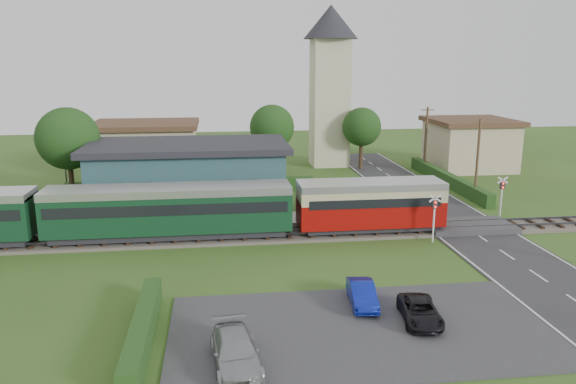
{
  "coord_description": "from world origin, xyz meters",
  "views": [
    {
      "loc": [
        -7.6,
        -34.44,
        11.85
      ],
      "look_at": [
        -2.74,
        4.0,
        2.65
      ],
      "focal_mm": 35.0,
      "sensor_mm": 36.0,
      "label": 1
    }
  ],
  "objects": [
    {
      "name": "ground",
      "position": [
        0.0,
        0.0,
        0.0
      ],
      "size": [
        120.0,
        120.0,
        0.0
      ],
      "primitive_type": "plane",
      "color": "#2D4C19"
    },
    {
      "name": "railway_track",
      "position": [
        0.0,
        2.0,
        0.11
      ],
      "size": [
        76.0,
        3.2,
        0.49
      ],
      "color": "#4C443D",
      "rests_on": "ground"
    },
    {
      "name": "road",
      "position": [
        10.0,
        0.0,
        0.03
      ],
      "size": [
        6.0,
        70.0,
        0.05
      ],
      "primitive_type": "cube",
      "color": "#28282B",
      "rests_on": "ground"
    },
    {
      "name": "car_park",
      "position": [
        -1.5,
        -12.0,
        0.04
      ],
      "size": [
        17.0,
        9.0,
        0.08
      ],
      "primitive_type": "cube",
      "color": "#333335",
      "rests_on": "ground"
    },
    {
      "name": "crossing_deck",
      "position": [
        10.0,
        2.0,
        0.23
      ],
      "size": [
        6.2,
        3.4,
        0.45
      ],
      "primitive_type": "cube",
      "color": "#333335",
      "rests_on": "ground"
    },
    {
      "name": "platform",
      "position": [
        -10.0,
        5.2,
        0.23
      ],
      "size": [
        30.0,
        3.0,
        0.45
      ],
      "primitive_type": "cube",
      "color": "gray",
      "rests_on": "ground"
    },
    {
      "name": "equipment_hut",
      "position": [
        -18.0,
        5.2,
        1.75
      ],
      "size": [
        2.3,
        2.3,
        2.55
      ],
      "color": "beige",
      "rests_on": "platform"
    },
    {
      "name": "station_building",
      "position": [
        -10.0,
        10.99,
        2.69
      ],
      "size": [
        16.0,
        9.0,
        5.3
      ],
      "color": "#29565F",
      "rests_on": "ground"
    },
    {
      "name": "train",
      "position": [
        -14.05,
        2.0,
        2.18
      ],
      "size": [
        43.2,
        2.9,
        3.4
      ],
      "color": "#232328",
      "rests_on": "ground"
    },
    {
      "name": "church_tower",
      "position": [
        5.0,
        28.0,
        10.23
      ],
      "size": [
        6.0,
        6.0,
        17.6
      ],
      "color": "beige",
      "rests_on": "ground"
    },
    {
      "name": "house_west",
      "position": [
        -15.0,
        25.0,
        2.79
      ],
      "size": [
        10.8,
        8.8,
        5.5
      ],
      "color": "tan",
      "rests_on": "ground"
    },
    {
      "name": "house_east",
      "position": [
        20.0,
        24.0,
        2.8
      ],
      "size": [
        8.8,
        8.8,
        5.5
      ],
      "color": "tan",
      "rests_on": "ground"
    },
    {
      "name": "hedge_carpark",
      "position": [
        -11.0,
        -12.0,
        0.6
      ],
      "size": [
        0.8,
        9.0,
        1.2
      ],
      "primitive_type": "cube",
      "color": "#193814",
      "rests_on": "ground"
    },
    {
      "name": "hedge_roadside",
      "position": [
        14.2,
        16.0,
        0.6
      ],
      "size": [
        0.8,
        18.0,
        1.2
      ],
      "primitive_type": "cube",
      "color": "#193814",
      "rests_on": "ground"
    },
    {
      "name": "hedge_station",
      "position": [
        -10.0,
        15.5,
        0.65
      ],
      "size": [
        22.0,
        0.8,
        1.3
      ],
      "primitive_type": "cube",
      "color": "#193814",
      "rests_on": "ground"
    },
    {
      "name": "tree_a",
      "position": [
        -20.0,
        14.0,
        5.38
      ],
      "size": [
        5.2,
        5.2,
        8.0
      ],
      "color": "#332316",
      "rests_on": "ground"
    },
    {
      "name": "tree_b",
      "position": [
        -2.0,
        23.0,
        5.02
      ],
      "size": [
        4.6,
        4.6,
        7.34
      ],
      "color": "#332316",
      "rests_on": "ground"
    },
    {
      "name": "tree_c",
      "position": [
        8.0,
        25.0,
        4.65
      ],
      "size": [
        4.2,
        4.2,
        6.78
      ],
      "color": "#332316",
      "rests_on": "ground"
    },
    {
      "name": "utility_pole_c",
      "position": [
        14.2,
        10.0,
        3.63
      ],
      "size": [
        1.4,
        0.22,
        7.0
      ],
      "color": "#473321",
      "rests_on": "ground"
    },
    {
      "name": "utility_pole_d",
      "position": [
        14.2,
        22.0,
        3.63
      ],
      "size": [
        1.4,
        0.22,
        7.0
      ],
      "color": "#473321",
      "rests_on": "ground"
    },
    {
      "name": "crossing_signal_near",
      "position": [
        6.4,
        -0.41,
        2.14
      ],
      "size": [
        0.84,
        0.28,
        3.28
      ],
      "color": "silver",
      "rests_on": "ground"
    },
    {
      "name": "crossing_signal_far",
      "position": [
        13.6,
        4.39,
        2.14
      ],
      "size": [
        0.84,
        0.28,
        3.28
      ],
      "color": "silver",
      "rests_on": "ground"
    },
    {
      "name": "streetlamp_west",
      "position": [
        -22.0,
        20.0,
        3.04
      ],
      "size": [
        0.3,
        0.3,
        5.15
      ],
      "color": "#3F3F47",
      "rests_on": "ground"
    },
    {
      "name": "streetlamp_east",
      "position": [
        16.0,
        27.0,
        3.04
      ],
      "size": [
        0.3,
        0.3,
        5.15
      ],
      "color": "#3F3F47",
      "rests_on": "ground"
    },
    {
      "name": "car_on_road",
      "position": [
        9.83,
        12.12,
        0.6
      ],
      "size": [
        3.48,
        2.5,
        1.1
      ],
      "primitive_type": "imported",
      "rotation": [
        0.0,
        0.0,
        1.15
      ],
      "color": "navy",
      "rests_on": "road"
    },
    {
      "name": "car_park_blue",
      "position": [
        -0.78,
        -9.5,
        0.64
      ],
      "size": [
        1.48,
        3.47,
        1.11
      ],
      "primitive_type": "imported",
      "rotation": [
        0.0,
        0.0,
        -0.09
      ],
      "color": "navy",
      "rests_on": "car_park"
    },
    {
      "name": "car_park_silver",
      "position": [
        -7.14,
        -14.48,
        0.71
      ],
      "size": [
        2.17,
        4.48,
        1.26
      ],
      "primitive_type": "imported",
      "rotation": [
        0.0,
        0.0,
        0.1
      ],
      "color": "#929398",
      "rests_on": "car_park"
    },
    {
      "name": "car_park_dark",
      "position": [
        1.41,
        -11.6,
        0.57
      ],
      "size": [
        2.11,
        3.74,
        0.99
      ],
      "primitive_type": "imported",
      "rotation": [
        0.0,
        0.0,
        -0.14
      ],
      "color": "black",
      "rests_on": "car_park"
    },
    {
      "name": "pedestrian_near",
      "position": [
        -3.7,
        4.89,
        1.24
      ],
      "size": [
        0.62,
        0.45,
        1.58
      ],
      "primitive_type": "imported",
      "rotation": [
        0.0,
        0.0,
        3.02
      ],
      "color": "gray",
      "rests_on": "platform"
    },
    {
      "name": "pedestrian_far",
      "position": [
        -15.11,
        4.96,
        1.4
      ],
      "size": [
        0.83,
        1.01,
        1.91
      ],
      "primitive_type": "imported",
      "rotation": [
        0.0,
        0.0,
        1.45
      ],
      "color": "gray",
      "rests_on": "platform"
    }
  ]
}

